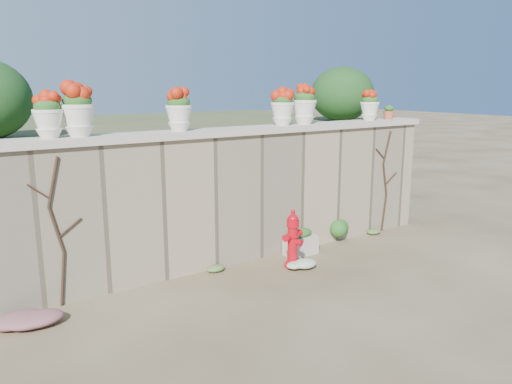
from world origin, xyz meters
TOP-DOWN VIEW (x-y plane):
  - ground at (0.00, 0.00)m, footprint 80.00×80.00m
  - stone_wall at (0.00, 1.80)m, footprint 8.00×0.40m
  - wall_cap at (0.00, 1.80)m, footprint 8.10×0.52m
  - raised_fill at (0.00, 5.00)m, footprint 9.00×6.00m
  - back_shrub_right at (3.40, 3.00)m, footprint 1.30×1.30m
  - vine_left at (-2.67, 1.58)m, footprint 0.60×0.04m
  - vine_right at (3.23, 1.58)m, footprint 0.60×0.04m
  - fire_hydrant at (0.58, 1.03)m, footprint 0.39×0.28m
  - planter_box at (1.06, 1.41)m, footprint 0.53×0.31m
  - green_shrub at (2.12, 1.55)m, footprint 0.58×0.52m
  - magenta_clump at (-3.11, 1.19)m, footprint 0.81×0.54m
  - white_flowers at (0.58, 0.87)m, footprint 0.53×0.43m
  - urn_pot_0 at (-2.62, 1.80)m, footprint 0.36×0.36m
  - urn_pot_1 at (-2.26, 1.80)m, footprint 0.41×0.41m
  - urn_pot_2 at (-0.88, 1.80)m, footprint 0.37×0.37m
  - urn_pot_3 at (0.95, 1.80)m, footprint 0.38×0.38m
  - urn_pot_4 at (1.40, 1.80)m, footprint 0.41×0.41m
  - urn_pot_5 at (2.95, 1.80)m, footprint 0.34×0.34m
  - terracotta_pot at (3.47, 1.80)m, footprint 0.21×0.21m

SIDE VIEW (x-z plane):
  - ground at x=0.00m, z-range 0.00..0.00m
  - white_flowers at x=0.58m, z-range 0.00..0.19m
  - magenta_clump at x=-3.11m, z-range 0.00..0.22m
  - planter_box at x=1.06m, z-range -0.02..0.42m
  - green_shrub at x=2.12m, z-range 0.00..0.55m
  - fire_hydrant at x=0.58m, z-range 0.00..0.90m
  - vine_left at x=-2.67m, z-range 0.04..1.94m
  - vine_right at x=3.23m, z-range 0.04..1.94m
  - stone_wall at x=0.00m, z-range 0.00..2.00m
  - raised_fill at x=0.00m, z-range 0.00..2.00m
  - wall_cap at x=0.00m, z-range 2.00..2.10m
  - terracotta_pot at x=3.47m, z-range 2.09..2.35m
  - urn_pot_5 at x=2.95m, z-range 2.10..2.64m
  - urn_pot_0 at x=-2.62m, z-range 2.10..2.66m
  - urn_pot_2 at x=-0.88m, z-range 2.10..2.68m
  - urn_pot_3 at x=0.95m, z-range 2.10..2.69m
  - urn_pot_4 at x=1.40m, z-range 2.10..2.73m
  - urn_pot_1 at x=-2.26m, z-range 2.10..2.75m
  - back_shrub_right at x=3.40m, z-range 2.00..3.10m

